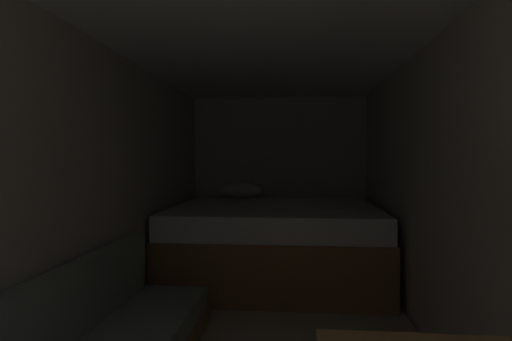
# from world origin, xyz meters

# --- Properties ---
(wall_back) EXTENTS (2.34, 0.05, 2.08)m
(wall_back) POSITION_xyz_m (0.00, 5.11, 1.04)
(wall_back) COLOR beige
(wall_back) RESTS_ON ground
(wall_left) EXTENTS (0.05, 5.60, 2.08)m
(wall_left) POSITION_xyz_m (-1.15, 2.29, 1.04)
(wall_left) COLOR beige
(wall_left) RESTS_ON ground
(wall_right) EXTENTS (0.05, 5.60, 2.08)m
(wall_right) POSITION_xyz_m (1.15, 2.29, 1.04)
(wall_right) COLOR beige
(wall_right) RESTS_ON ground
(ceiling_slab) EXTENTS (2.34, 5.60, 0.05)m
(ceiling_slab) POSITION_xyz_m (0.00, 2.29, 2.10)
(ceiling_slab) COLOR white
(ceiling_slab) RESTS_ON wall_left
(bed) EXTENTS (2.12, 1.95, 0.98)m
(bed) POSITION_xyz_m (-0.00, 4.07, 0.39)
(bed) COLOR olive
(bed) RESTS_ON ground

